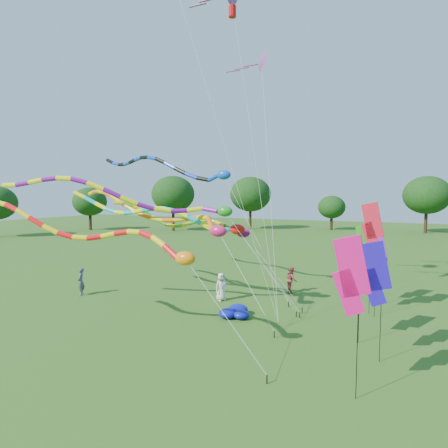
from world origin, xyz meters
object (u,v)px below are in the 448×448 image
at_px(blue_nylon_heap, 232,311).
at_px(person_c, 291,280).
at_px(person_b, 81,282).
at_px(tube_kite_orange, 160,213).
at_px(person_a, 221,287).
at_px(tube_kite_red, 108,236).

xyz_separation_m(blue_nylon_heap, person_c, (1.70, 5.81, 0.58)).
distance_m(blue_nylon_heap, person_b, 10.20).
bearing_deg(tube_kite_orange, person_a, 50.55).
xyz_separation_m(person_a, person_c, (3.35, 3.52, 0.01)).
distance_m(tube_kite_red, tube_kite_orange, 6.29).
xyz_separation_m(tube_kite_orange, person_a, (3.00, 1.93, -4.42)).
bearing_deg(blue_nylon_heap, person_b, -178.54).
height_order(tube_kite_red, tube_kite_orange, tube_kite_orange).
height_order(tube_kite_orange, person_a, tube_kite_orange).
bearing_deg(person_a, person_c, -6.92).
bearing_deg(blue_nylon_heap, person_a, 125.71).
relative_size(person_a, person_b, 0.96).
distance_m(blue_nylon_heap, person_a, 2.89).
height_order(tube_kite_red, blue_nylon_heap, tube_kite_red).
distance_m(person_b, person_c, 13.34).
distance_m(tube_kite_red, blue_nylon_heap, 7.77).
relative_size(blue_nylon_heap, person_a, 1.01).
relative_size(tube_kite_red, person_b, 7.61).
bearing_deg(tube_kite_red, person_a, 82.41).
distance_m(tube_kite_red, person_a, 8.93).
bearing_deg(tube_kite_red, tube_kite_orange, 107.22).
bearing_deg(person_a, person_b, 143.36).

